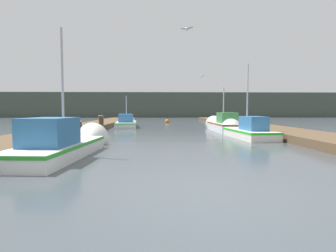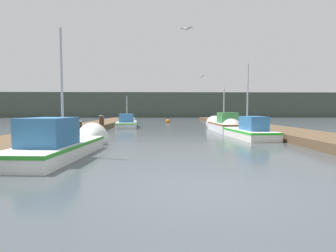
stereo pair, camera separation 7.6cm
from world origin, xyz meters
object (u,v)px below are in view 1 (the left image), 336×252
(mooring_piling_1, at_px, (79,129))
(channel_buoy, at_px, (167,121))
(fishing_boat_2, at_px, (222,125))
(seagull_1, at_px, (187,29))
(seagull_lead, at_px, (200,76))
(mooring_piling_3, at_px, (227,121))
(mooring_piling_0, at_px, (102,124))
(fishing_boat_1, at_px, (245,131))
(mooring_piling_2, at_px, (101,123))
(fishing_boat_3, at_px, (127,123))
(fishing_boat_0, at_px, (67,143))

(mooring_piling_1, height_order, channel_buoy, mooring_piling_1)
(fishing_boat_2, height_order, seagull_1, seagull_1)
(seagull_lead, bearing_deg, fishing_boat_2, -113.01)
(mooring_piling_1, height_order, mooring_piling_3, mooring_piling_3)
(fishing_boat_2, relative_size, mooring_piling_0, 6.41)
(fishing_boat_1, bearing_deg, channel_buoy, 99.21)
(mooring_piling_2, relative_size, channel_buoy, 1.07)
(fishing_boat_2, bearing_deg, fishing_boat_3, 148.42)
(mooring_piling_0, bearing_deg, mooring_piling_1, -89.43)
(channel_buoy, bearing_deg, fishing_boat_0, -100.30)
(fishing_boat_3, xyz_separation_m, mooring_piling_3, (9.02, -1.56, 0.17))
(fishing_boat_0, relative_size, mooring_piling_2, 5.13)
(fishing_boat_1, bearing_deg, fishing_boat_0, -149.49)
(mooring_piling_1, height_order, seagull_lead, seagull_lead)
(fishing_boat_1, height_order, channel_buoy, fishing_boat_1)
(mooring_piling_0, bearing_deg, fishing_boat_1, -31.31)
(fishing_boat_1, bearing_deg, fishing_boat_3, 125.68)
(fishing_boat_0, xyz_separation_m, fishing_boat_1, (8.11, 5.62, -0.03))
(fishing_boat_3, distance_m, mooring_piling_3, 9.15)
(fishing_boat_0, xyz_separation_m, fishing_boat_2, (7.96, 10.52, 0.03))
(fishing_boat_0, bearing_deg, mooring_piling_0, 100.47)
(fishing_boat_0, distance_m, mooring_piling_0, 11.41)
(fishing_boat_0, relative_size, mooring_piling_1, 6.11)
(fishing_boat_3, relative_size, mooring_piling_2, 5.58)
(mooring_piling_2, height_order, mooring_piling_3, mooring_piling_2)
(fishing_boat_0, relative_size, channel_buoy, 5.51)
(mooring_piling_3, height_order, seagull_1, seagull_1)
(fishing_boat_3, bearing_deg, channel_buoy, 56.26)
(mooring_piling_0, relative_size, channel_buoy, 0.89)
(fishing_boat_3, distance_m, seagull_1, 14.23)
(fishing_boat_2, bearing_deg, fishing_boat_0, -128.05)
(fishing_boat_2, relative_size, fishing_boat_3, 0.95)
(fishing_boat_0, distance_m, mooring_piling_3, 16.39)
(mooring_piling_2, bearing_deg, fishing_boat_0, -83.35)
(channel_buoy, bearing_deg, seagull_lead, -81.02)
(fishing_boat_1, xyz_separation_m, mooring_piling_3, (1.04, 7.97, 0.17))
(mooring_piling_3, bearing_deg, mooring_piling_2, -164.74)
(fishing_boat_1, xyz_separation_m, fishing_boat_2, (-0.15, 4.89, 0.07))
(mooring_piling_0, bearing_deg, fishing_boat_0, -83.53)
(channel_buoy, bearing_deg, mooring_piling_1, -107.22)
(fishing_boat_1, xyz_separation_m, mooring_piling_0, (-9.39, 5.71, 0.11))
(mooring_piling_1, bearing_deg, seagull_lead, 29.84)
(mooring_piling_3, relative_size, seagull_1, 1.98)
(mooring_piling_3, xyz_separation_m, channel_buoy, (-5.06, 8.85, -0.39))
(fishing_boat_3, xyz_separation_m, seagull_lead, (5.99, -5.62, 3.56))
(fishing_boat_2, bearing_deg, mooring_piling_3, 68.06)
(mooring_piling_1, bearing_deg, fishing_boat_0, -77.04)
(fishing_boat_0, bearing_deg, fishing_boat_1, 38.75)
(fishing_boat_0, height_order, mooring_piling_3, fishing_boat_0)
(mooring_piling_2, bearing_deg, mooring_piling_3, 15.26)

